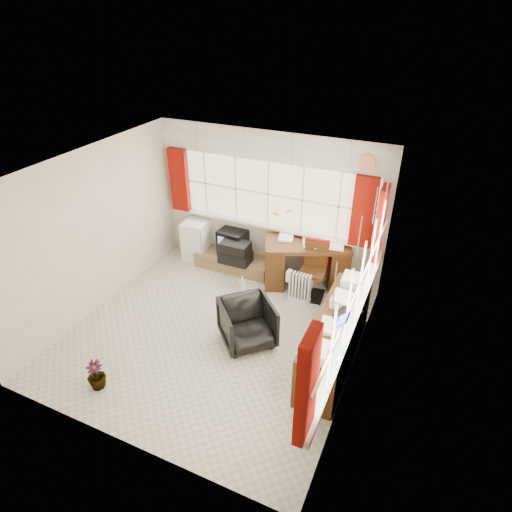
# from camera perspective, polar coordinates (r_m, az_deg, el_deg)

# --- Properties ---
(ground) EXTENTS (4.00, 4.00, 0.00)m
(ground) POSITION_cam_1_polar(r_m,az_deg,el_deg) (6.44, -5.49, -10.18)
(ground) COLOR beige
(ground) RESTS_ON ground
(room_walls) EXTENTS (4.00, 4.00, 4.00)m
(room_walls) POSITION_cam_1_polar(r_m,az_deg,el_deg) (5.57, -6.25, 1.51)
(room_walls) COLOR beige
(room_walls) RESTS_ON ground
(window_back) EXTENTS (3.70, 0.12, 3.60)m
(window_back) POSITION_cam_1_polar(r_m,az_deg,el_deg) (7.37, 1.50, 4.54)
(window_back) COLOR beige
(window_back) RESTS_ON room_walls
(window_right) EXTENTS (0.12, 3.70, 3.60)m
(window_right) POSITION_cam_1_polar(r_m,az_deg,el_deg) (5.32, 12.77, -8.00)
(window_right) COLOR beige
(window_right) RESTS_ON room_walls
(curtains) EXTENTS (3.83, 3.83, 1.15)m
(curtains) POSITION_cam_1_polar(r_m,az_deg,el_deg) (6.00, 5.91, 3.31)
(curtains) COLOR maroon
(curtains) RESTS_ON room_walls
(overhead_cabinets) EXTENTS (3.98, 3.98, 0.48)m
(overhead_cabinets) POSITION_cam_1_polar(r_m,az_deg,el_deg) (5.71, 7.05, 10.51)
(overhead_cabinets) COLOR white
(overhead_cabinets) RESTS_ON room_walls
(desk) EXTENTS (1.55, 1.17, 0.84)m
(desk) POSITION_cam_1_polar(r_m,az_deg,el_deg) (7.26, 6.72, -0.62)
(desk) COLOR #4A2711
(desk) RESTS_ON ground
(desk_lamp) EXTENTS (0.18, 0.17, 0.44)m
(desk_lamp) POSITION_cam_1_polar(r_m,az_deg,el_deg) (7.22, 4.91, 5.28)
(desk_lamp) COLOR #DFC409
(desk_lamp) RESTS_ON desk
(task_chair) EXTENTS (0.44, 0.46, 0.97)m
(task_chair) POSITION_cam_1_polar(r_m,az_deg,el_deg) (6.99, 7.78, -1.40)
(task_chair) COLOR black
(task_chair) RESTS_ON ground
(office_chair) EXTENTS (1.01, 1.01, 0.66)m
(office_chair) POSITION_cam_1_polar(r_m,az_deg,el_deg) (6.07, -1.17, -8.95)
(office_chair) COLOR black
(office_chair) RESTS_ON ground
(radiator) EXTENTS (0.36, 0.16, 0.54)m
(radiator) POSITION_cam_1_polar(r_m,az_deg,el_deg) (6.92, 5.82, -4.58)
(radiator) COLOR white
(radiator) RESTS_ON ground
(credenza) EXTENTS (0.50, 2.00, 0.85)m
(credenza) POSITION_cam_1_polar(r_m,az_deg,el_deg) (5.85, 10.53, -10.59)
(credenza) COLOR #4A2711
(credenza) RESTS_ON ground
(file_tray) EXTENTS (0.34, 0.38, 0.11)m
(file_tray) POSITION_cam_1_polar(r_m,az_deg,el_deg) (5.56, 12.18, -7.84)
(file_tray) COLOR black
(file_tray) RESTS_ON credenza
(tv_bench) EXTENTS (1.40, 0.50, 0.25)m
(tv_bench) POSITION_cam_1_polar(r_m,az_deg,el_deg) (7.80, -2.95, -0.80)
(tv_bench) COLOR #866343
(tv_bench) RESTS_ON ground
(crt_tv) EXTENTS (0.53, 0.51, 0.44)m
(crt_tv) POSITION_cam_1_polar(r_m,az_deg,el_deg) (7.76, -2.98, 2.02)
(crt_tv) COLOR black
(crt_tv) RESTS_ON tv_bench
(hifi_stack) EXTENTS (0.55, 0.36, 0.39)m
(hifi_stack) POSITION_cam_1_polar(r_m,az_deg,el_deg) (7.47, -2.78, 0.47)
(hifi_stack) COLOR black
(hifi_stack) RESTS_ON tv_bench
(mini_fridge) EXTENTS (0.48, 0.48, 0.75)m
(mini_fridge) POSITION_cam_1_polar(r_m,az_deg,el_deg) (8.05, -7.94, 2.09)
(mini_fridge) COLOR white
(mini_fridge) RESTS_ON ground
(spray_bottle_a) EXTENTS (0.16, 0.16, 0.30)m
(spray_bottle_a) POSITION_cam_1_polar(r_m,az_deg,el_deg) (7.15, -1.83, -3.80)
(spray_bottle_a) COLOR silver
(spray_bottle_a) RESTS_ON ground
(spray_bottle_b) EXTENTS (0.10, 0.11, 0.19)m
(spray_bottle_b) POSITION_cam_1_polar(r_m,az_deg,el_deg) (7.69, -1.52, -1.52)
(spray_bottle_b) COLOR #97E1D6
(spray_bottle_b) RESTS_ON ground
(flower_vase) EXTENTS (0.24, 0.24, 0.41)m
(flower_vase) POSITION_cam_1_polar(r_m,az_deg,el_deg) (5.89, -20.57, -14.61)
(flower_vase) COLOR black
(flower_vase) RESTS_ON ground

